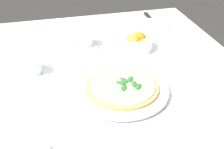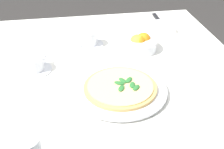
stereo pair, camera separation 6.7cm
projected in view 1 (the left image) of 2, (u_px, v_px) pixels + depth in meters
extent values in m
cube|color=white|center=(103.00, 70.00, 1.14)|extent=(1.10, 1.10, 0.02)
cube|color=white|center=(220.00, 82.00, 1.33)|extent=(1.10, 0.01, 0.28)
cube|color=white|center=(83.00, 43.00, 1.66)|extent=(0.01, 1.10, 0.28)
cylinder|color=brown|center=(7.00, 95.00, 1.62)|extent=(0.06, 0.06, 0.72)
cylinder|color=brown|center=(160.00, 74.00, 1.80)|extent=(0.06, 0.06, 0.72)
cylinder|color=white|center=(122.00, 91.00, 0.99)|extent=(0.19, 0.19, 0.01)
cylinder|color=white|center=(122.00, 89.00, 0.99)|extent=(0.32, 0.32, 0.01)
cylinder|color=#DBAD60|center=(122.00, 87.00, 0.98)|extent=(0.25, 0.25, 0.01)
cylinder|color=#F4DB8E|center=(122.00, 85.00, 0.98)|extent=(0.22, 0.22, 0.00)
ellipsoid|color=#2D7533|center=(121.00, 83.00, 0.98)|extent=(0.03, 0.04, 0.01)
ellipsoid|color=#2D7533|center=(124.00, 88.00, 0.96)|extent=(0.04, 0.03, 0.01)
ellipsoid|color=#2D7533|center=(134.00, 84.00, 0.98)|extent=(0.04, 0.03, 0.01)
ellipsoid|color=#2D7533|center=(138.00, 86.00, 0.96)|extent=(0.04, 0.04, 0.01)
ellipsoid|color=#2D7533|center=(130.00, 79.00, 1.00)|extent=(0.04, 0.04, 0.01)
ellipsoid|color=#2D7533|center=(124.00, 80.00, 1.00)|extent=(0.04, 0.03, 0.01)
cylinder|color=white|center=(84.00, 46.00, 1.28)|extent=(0.13, 0.13, 0.01)
cylinder|color=white|center=(84.00, 39.00, 1.26)|extent=(0.08, 0.08, 0.06)
torus|color=white|center=(74.00, 41.00, 1.23)|extent=(0.02, 0.03, 0.03)
cylinder|color=black|center=(83.00, 33.00, 1.25)|extent=(0.07, 0.07, 0.00)
cylinder|color=white|center=(32.00, 73.00, 1.09)|extent=(0.13, 0.13, 0.01)
cylinder|color=white|center=(31.00, 67.00, 1.08)|extent=(0.08, 0.08, 0.05)
torus|color=white|center=(40.00, 60.00, 1.11)|extent=(0.03, 0.03, 0.03)
cylinder|color=black|center=(30.00, 62.00, 1.07)|extent=(0.07, 0.07, 0.00)
cube|color=white|center=(150.00, 22.00, 1.49)|extent=(0.23, 0.15, 0.02)
cube|color=silver|center=(154.00, 23.00, 1.44)|extent=(0.12, 0.02, 0.01)
cube|color=black|center=(147.00, 15.00, 1.52)|extent=(0.08, 0.02, 0.01)
cylinder|color=white|center=(135.00, 44.00, 1.25)|extent=(0.15, 0.15, 0.04)
sphere|color=orange|center=(135.00, 41.00, 1.24)|extent=(0.05, 0.05, 0.05)
sphere|color=orange|center=(139.00, 39.00, 1.26)|extent=(0.06, 0.06, 0.06)
sphere|color=yellow|center=(133.00, 41.00, 1.25)|extent=(0.06, 0.06, 0.06)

